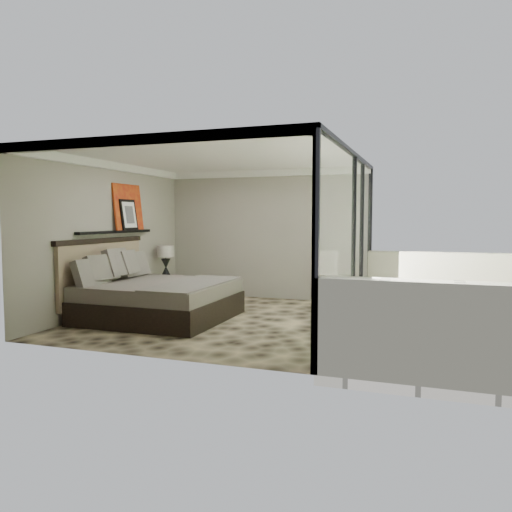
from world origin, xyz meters
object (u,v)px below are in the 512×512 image
(table_lamp, at_px, (166,256))
(nightstand, at_px, (166,287))
(lounger, at_px, (394,316))
(ottoman, at_px, (456,307))
(bed, at_px, (154,297))

(table_lamp, bearing_deg, nightstand, -63.14)
(lounger, bearing_deg, ottoman, 28.08)
(bed, distance_m, nightstand, 1.98)
(nightstand, bearing_deg, table_lamp, 126.95)
(bed, height_order, table_lamp, bed)
(nightstand, relative_size, lounger, 0.29)
(ottoman, distance_m, lounger, 1.30)
(table_lamp, bearing_deg, bed, -66.10)
(nightstand, bearing_deg, lounger, -4.22)
(lounger, bearing_deg, table_lamp, 150.17)
(table_lamp, bearing_deg, lounger, -14.83)
(nightstand, xyz_separation_m, ottoman, (5.79, -0.35, -0.01))
(ottoman, bearing_deg, nightstand, 176.55)
(lounger, bearing_deg, bed, 173.08)
(bed, distance_m, table_lamp, 2.11)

